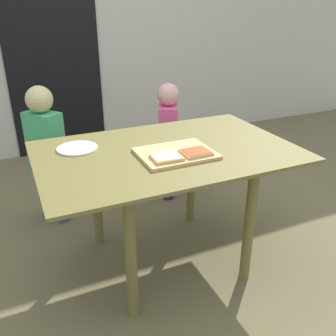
{
  "coord_description": "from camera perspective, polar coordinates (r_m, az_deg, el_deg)",
  "views": [
    {
      "loc": [
        -0.76,
        -1.69,
        1.46
      ],
      "look_at": [
        0.01,
        0.0,
        0.62
      ],
      "focal_mm": 39.32,
      "sensor_mm": 36.0,
      "label": 1
    }
  ],
  "objects": [
    {
      "name": "ground_plane",
      "position": [
        2.36,
        -0.15,
        -13.8
      ],
      "size": [
        16.0,
        16.0,
        0.0
      ],
      "primitive_type": "plane",
      "color": "brown"
    },
    {
      "name": "house_wall_back",
      "position": [
        3.99,
        -14.52,
        23.23
      ],
      "size": [
        8.0,
        0.2,
        2.85
      ],
      "primitive_type": "cube",
      "color": "#BCB7A8",
      "rests_on": "ground"
    },
    {
      "name": "house_door",
      "position": [
        3.88,
        -17.45,
        16.55
      ],
      "size": [
        0.9,
        0.02,
        2.0
      ],
      "primitive_type": "cube",
      "color": "black",
      "rests_on": "ground"
    },
    {
      "name": "dining_table",
      "position": [
        2.04,
        -0.17,
        -0.13
      ],
      "size": [
        1.39,
        0.9,
        0.73
      ],
      "color": "brown",
      "rests_on": "ground"
    },
    {
      "name": "cutting_board",
      "position": [
        1.93,
        1.21,
        2.27
      ],
      "size": [
        0.39,
        0.3,
        0.02
      ],
      "primitive_type": "cube",
      "color": "tan",
      "rests_on": "dining_table"
    },
    {
      "name": "pizza_slice_near_left",
      "position": [
        1.83,
        -0.2,
        1.66
      ],
      "size": [
        0.15,
        0.13,
        0.02
      ],
      "color": "tan",
      "rests_on": "cutting_board"
    },
    {
      "name": "pizza_slice_near_right",
      "position": [
        1.9,
        4.34,
        2.44
      ],
      "size": [
        0.15,
        0.13,
        0.02
      ],
      "color": "tan",
      "rests_on": "cutting_board"
    },
    {
      "name": "plate_white_left",
      "position": [
        2.07,
        -13.88,
        2.99
      ],
      "size": [
        0.22,
        0.22,
        0.01
      ],
      "primitive_type": "cylinder",
      "color": "silver",
      "rests_on": "dining_table"
    },
    {
      "name": "child_left",
      "position": [
        2.63,
        -18.35,
        3.08
      ],
      "size": [
        0.25,
        0.28,
        0.98
      ],
      "color": "#314D71",
      "rests_on": "ground"
    },
    {
      "name": "child_right",
      "position": [
        2.86,
        0.02,
        5.26
      ],
      "size": [
        0.23,
        0.28,
        0.92
      ],
      "color": "#2A204D",
      "rests_on": "ground"
    }
  ]
}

